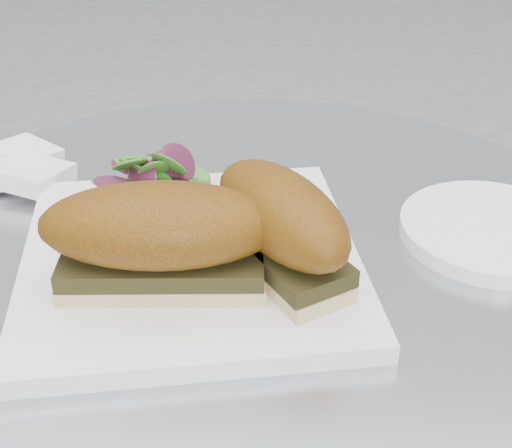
{
  "coord_description": "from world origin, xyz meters",
  "views": [
    {
      "loc": [
        0.05,
        -0.5,
        1.07
      ],
      "look_at": [
        0.01,
        -0.01,
        0.77
      ],
      "focal_mm": 50.0,
      "sensor_mm": 36.0,
      "label": 1
    }
  ],
  "objects_px": {
    "plate": "(191,259)",
    "sandwich_left": "(161,235)",
    "sandwich_right": "(281,223)",
    "saucer": "(492,230)"
  },
  "relations": [
    {
      "from": "saucer",
      "to": "sandwich_right",
      "type": "bearing_deg",
      "value": -153.83
    },
    {
      "from": "sandwich_left",
      "to": "saucer",
      "type": "distance_m",
      "value": 0.29
    },
    {
      "from": "plate",
      "to": "saucer",
      "type": "height_order",
      "value": "plate"
    },
    {
      "from": "sandwich_left",
      "to": "saucer",
      "type": "bearing_deg",
      "value": 17.41
    },
    {
      "from": "plate",
      "to": "sandwich_left",
      "type": "relative_size",
      "value": 1.46
    },
    {
      "from": "sandwich_right",
      "to": "plate",
      "type": "bearing_deg",
      "value": -140.14
    },
    {
      "from": "plate",
      "to": "sandwich_right",
      "type": "bearing_deg",
      "value": -14.49
    },
    {
      "from": "plate",
      "to": "sandwich_left",
      "type": "height_order",
      "value": "sandwich_left"
    },
    {
      "from": "plate",
      "to": "sandwich_left",
      "type": "distance_m",
      "value": 0.07
    },
    {
      "from": "sandwich_right",
      "to": "saucer",
      "type": "height_order",
      "value": "sandwich_right"
    }
  ]
}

